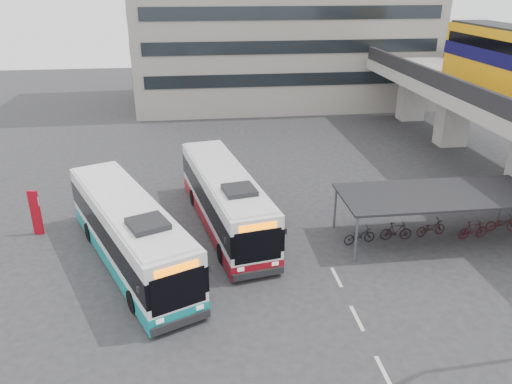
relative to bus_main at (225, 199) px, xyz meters
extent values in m
plane|color=#28282B|center=(2.13, -5.79, -1.58)|extent=(120.00, 120.00, 0.00)
cube|color=gray|center=(19.13, 12.21, 0.72)|extent=(2.20, 1.60, 4.60)
cube|color=gray|center=(19.13, 20.21, 0.72)|extent=(2.20, 1.60, 4.60)
cube|color=gray|center=(19.13, 6.21, 3.47)|extent=(8.00, 32.00, 0.90)
cube|color=black|center=(15.38, 6.21, 4.47)|extent=(0.35, 32.00, 1.10)
cylinder|color=#595B60|center=(5.83, -0.99, -0.38)|extent=(0.12, 0.12, 2.40)
cylinder|color=#595B60|center=(15.43, -0.99, -0.38)|extent=(0.12, 0.12, 2.40)
cylinder|color=#595B60|center=(5.83, -4.59, -0.38)|extent=(0.12, 0.12, 2.40)
cube|color=black|center=(10.63, -2.79, 0.90)|extent=(10.00, 4.00, 0.12)
imported|color=black|center=(6.63, -2.79, -1.13)|extent=(1.71, 0.60, 0.90)
imported|color=black|center=(8.63, -2.79, -1.08)|extent=(1.66, 0.47, 1.00)
imported|color=black|center=(10.63, -2.79, -1.13)|extent=(1.71, 0.60, 0.90)
imported|color=black|center=(12.63, -2.79, -1.08)|extent=(1.66, 0.47, 1.00)
imported|color=#350C0F|center=(14.63, -2.79, -1.13)|extent=(1.71, 0.60, 0.90)
cube|color=beige|center=(4.63, -11.79, -1.57)|extent=(0.15, 1.60, 0.01)
cube|color=beige|center=(4.63, -8.79, -1.57)|extent=(0.15, 1.60, 0.01)
cube|color=beige|center=(4.63, -5.79, -1.57)|extent=(0.15, 1.60, 0.01)
cube|color=white|center=(0.00, 0.02, 0.16)|extent=(4.49, 11.72, 2.63)
cube|color=maroon|center=(0.00, 0.02, -1.05)|extent=(4.53, 11.76, 0.72)
cube|color=black|center=(0.00, 0.02, 0.28)|extent=(4.55, 11.75, 1.10)
cube|color=#F16800|center=(1.04, -5.62, 1.14)|extent=(1.69, 0.39, 0.29)
cube|color=black|center=(0.52, -2.80, 1.69)|extent=(1.72, 1.77, 0.27)
cylinder|color=black|center=(-0.45, -3.80, -1.10)|extent=(0.46, 0.99, 0.96)
cylinder|color=black|center=(0.53, 3.38, -1.10)|extent=(0.46, 0.99, 0.96)
cube|color=white|center=(-4.70, -3.30, 0.20)|extent=(6.99, 11.69, 2.68)
cube|color=#0E7A7E|center=(-4.70, -3.30, -1.04)|extent=(7.04, 11.74, 0.73)
cube|color=black|center=(-4.70, -3.30, 0.32)|extent=(7.05, 11.73, 1.12)
cube|color=#F16800|center=(-2.34, -8.64, 1.20)|extent=(1.62, 0.77, 0.29)
cube|color=black|center=(-3.52, -5.97, 1.75)|extent=(1.99, 2.03, 0.27)
cylinder|color=black|center=(-4.26, -7.19, -1.09)|extent=(0.66, 1.01, 0.97)
cylinder|color=black|center=(-4.96, 0.16, -1.09)|extent=(0.66, 1.01, 0.97)
imported|color=black|center=(-5.07, -2.84, -0.79)|extent=(0.58, 0.68, 1.58)
cube|color=maroon|center=(-9.91, 0.29, -0.34)|extent=(0.52, 0.26, 2.48)
cube|color=white|center=(-9.91, 0.29, 0.31)|extent=(0.54, 0.16, 0.50)
camera|label=1|loc=(-1.44, -24.47, 10.94)|focal=35.00mm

